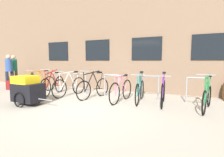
% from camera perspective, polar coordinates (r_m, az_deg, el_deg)
% --- Properties ---
extents(ground_plane, '(42.00, 42.00, 0.00)m').
position_cam_1_polar(ground_plane, '(5.24, -10.08, -9.54)').
color(ground_plane, '#B2ADA0').
extents(storefront_building, '(28.00, 7.07, 5.92)m').
position_cam_1_polar(storefront_building, '(11.37, 9.38, 13.72)').
color(storefront_building, '#7A604C').
rests_on(storefront_building, ground).
extents(bike_rack, '(6.65, 0.05, 0.87)m').
position_cam_1_polar(bike_rack, '(6.71, -0.09, -1.43)').
color(bike_rack, gray).
rests_on(bike_rack, ground).
extents(bicycle_white, '(0.44, 1.75, 1.02)m').
position_cam_1_polar(bicycle_white, '(7.03, -13.96, -2.45)').
color(bicycle_white, black).
rests_on(bicycle_white, ground).
extents(bicycle_pink, '(0.44, 1.71, 0.96)m').
position_cam_1_polar(bicycle_pink, '(5.85, 3.11, -3.96)').
color(bicycle_pink, black).
rests_on(bicycle_pink, ground).
extents(bicycle_green, '(0.51, 1.66, 1.06)m').
position_cam_1_polar(bicycle_green, '(5.52, 29.15, -5.43)').
color(bicycle_green, black).
rests_on(bicycle_green, ground).
extents(bicycle_red, '(0.54, 1.81, 1.08)m').
position_cam_1_polar(bicycle_red, '(7.53, -19.09, -1.99)').
color(bicycle_red, black).
rests_on(bicycle_red, ground).
extents(bicycle_purple, '(0.44, 1.74, 1.05)m').
position_cam_1_polar(bicycle_purple, '(5.70, 16.70, -4.32)').
color(bicycle_purple, black).
rests_on(bicycle_purple, ground).
extents(bicycle_orange, '(0.44, 1.74, 1.03)m').
position_cam_1_polar(bicycle_orange, '(8.20, -22.84, -1.62)').
color(bicycle_orange, black).
rests_on(bicycle_orange, ground).
extents(bicycle_teal, '(0.44, 1.75, 1.04)m').
position_cam_1_polar(bicycle_teal, '(5.88, 9.28, -3.96)').
color(bicycle_teal, black).
rests_on(bicycle_teal, ground).
extents(bicycle_black, '(0.54, 1.71, 1.07)m').
position_cam_1_polar(bicycle_black, '(6.45, -6.14, -3.03)').
color(bicycle_black, black).
rests_on(bicycle_black, ground).
extents(bike_trailer, '(1.46, 0.72, 0.94)m').
position_cam_1_polar(bike_trailer, '(6.03, -26.33, -3.37)').
color(bike_trailer, black).
rests_on(bike_trailer, ground).
extents(wooden_bench, '(1.67, 0.40, 0.51)m').
position_cam_1_polar(wooden_bench, '(11.14, -28.48, -0.10)').
color(wooden_bench, brown).
rests_on(wooden_bench, ground).
extents(person_by_bench, '(0.32, 0.36, 1.69)m').
position_cam_1_polar(person_by_bench, '(10.26, -29.91, 2.79)').
color(person_by_bench, brown).
rests_on(person_by_bench, ground).
extents(person_browsing, '(0.32, 0.34, 1.70)m').
position_cam_1_polar(person_browsing, '(9.78, -31.11, 2.64)').
color(person_browsing, '#1E2338').
rests_on(person_browsing, ground).
extents(backpack, '(0.33, 0.27, 0.44)m').
position_cam_1_polar(backpack, '(9.67, -30.95, -1.91)').
color(backpack, maroon).
rests_on(backpack, ground).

